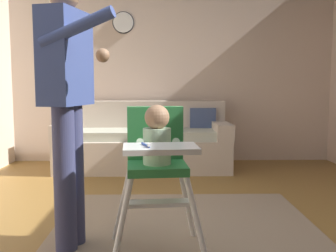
# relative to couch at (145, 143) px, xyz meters

# --- Properties ---
(ground) EXTENTS (6.06, 7.40, 0.10)m
(ground) POSITION_rel_couch_xyz_m (0.37, -2.41, -0.38)
(ground) COLOR olive
(wall_far) EXTENTS (5.26, 0.06, 2.79)m
(wall_far) POSITION_rel_couch_xyz_m (0.37, 0.52, 1.07)
(wall_far) COLOR beige
(wall_far) RESTS_ON ground
(couch) EXTENTS (2.17, 0.86, 0.86)m
(couch) POSITION_rel_couch_xyz_m (0.00, 0.00, 0.00)
(couch) COLOR beige
(couch) RESTS_ON ground
(high_chair) EXTENTS (0.65, 0.76, 0.96)m
(high_chair) POSITION_rel_couch_xyz_m (0.18, -2.57, 0.33)
(high_chair) COLOR white
(high_chair) RESTS_ON ground
(adult_standing) EXTENTS (0.50, 0.58, 1.73)m
(adult_standing) POSITION_rel_couch_xyz_m (-0.39, -2.43, 0.65)
(adult_standing) COLOR #393C64
(adult_standing) RESTS_ON ground
(wall_clock) EXTENTS (0.30, 0.04, 0.30)m
(wall_clock) POSITION_rel_couch_xyz_m (-0.30, 0.48, 1.60)
(wall_clock) COLOR white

